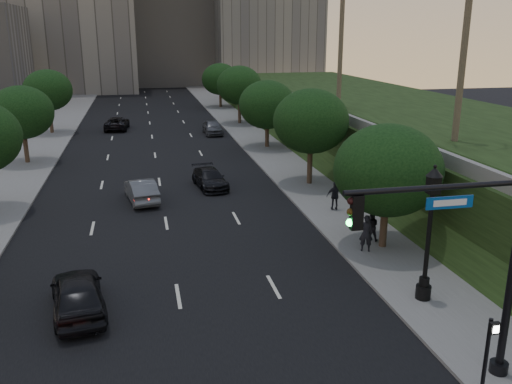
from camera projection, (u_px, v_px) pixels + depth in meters
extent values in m
plane|color=black|center=(190.00, 368.00, 17.31)|extent=(160.00, 160.00, 0.00)
cube|color=black|center=(156.00, 160.00, 45.44)|extent=(16.00, 140.00, 0.02)
cube|color=slate|center=(274.00, 154.00, 47.49)|extent=(4.50, 140.00, 0.15)
cube|color=slate|center=(26.00, 166.00, 43.36)|extent=(4.50, 140.00, 0.15)
cube|color=black|center=(410.00, 131.00, 47.44)|extent=(18.00, 90.00, 4.00)
cube|color=slate|center=(318.00, 107.00, 45.06)|extent=(0.35, 90.00, 0.70)
cube|color=gray|center=(170.00, 19.00, 110.51)|extent=(22.00, 18.00, 26.00)
cylinder|color=#38281C|center=(384.00, 222.00, 26.49)|extent=(0.36, 0.36, 2.86)
ellipsoid|color=black|center=(388.00, 170.00, 25.75)|extent=(5.20, 5.20, 4.42)
cylinder|color=#38281C|center=(310.00, 163.00, 37.69)|extent=(0.36, 0.36, 3.21)
ellipsoid|color=black|center=(311.00, 121.00, 36.87)|extent=(5.20, 5.20, 4.42)
cylinder|color=#38281C|center=(267.00, 133.00, 49.93)|extent=(0.36, 0.36, 2.86)
ellipsoid|color=black|center=(267.00, 105.00, 49.20)|extent=(5.20, 5.20, 4.42)
cylinder|color=#38281C|center=(240.00, 111.00, 63.01)|extent=(0.36, 0.36, 3.21)
ellipsoid|color=black|center=(239.00, 85.00, 62.19)|extent=(5.20, 5.20, 4.42)
cylinder|color=#38281C|center=(220.00, 98.00, 77.13)|extent=(0.36, 0.36, 2.86)
ellipsoid|color=black|center=(220.00, 79.00, 76.40)|extent=(5.20, 5.20, 4.42)
cylinder|color=#38281C|center=(26.00, 146.00, 43.89)|extent=(0.36, 0.36, 2.99)
ellipsoid|color=black|center=(22.00, 112.00, 43.12)|extent=(5.00, 5.00, 4.25)
cylinder|color=#38281C|center=(51.00, 119.00, 56.98)|extent=(0.36, 0.36, 3.26)
ellipsoid|color=black|center=(48.00, 90.00, 56.14)|extent=(5.00, 5.00, 4.25)
cylinder|color=#4C4233|center=(465.00, 38.00, 31.14)|extent=(0.40, 0.40, 12.00)
cylinder|color=#4C4233|center=(342.00, 21.00, 45.49)|extent=(0.40, 0.40, 14.50)
cylinder|color=black|center=(512.00, 274.00, 15.92)|extent=(0.24, 0.24, 7.00)
cylinder|color=black|center=(498.00, 369.00, 16.84)|extent=(0.56, 0.56, 0.50)
cylinder|color=black|center=(438.00, 187.00, 14.58)|extent=(5.40, 0.16, 0.16)
cube|color=black|center=(357.00, 212.00, 14.28)|extent=(0.32, 0.22, 0.95)
sphere|color=black|center=(351.00, 201.00, 14.15)|extent=(0.20, 0.20, 0.20)
sphere|color=#3F2B0A|center=(350.00, 212.00, 14.23)|extent=(0.20, 0.20, 0.20)
sphere|color=#19F24C|center=(350.00, 223.00, 14.32)|extent=(0.20, 0.20, 0.20)
cube|color=#0C4A9E|center=(450.00, 202.00, 14.79)|extent=(1.40, 0.05, 0.35)
cylinder|color=black|center=(423.00, 294.00, 21.50)|extent=(0.60, 0.60, 0.70)
cylinder|color=black|center=(424.00, 282.00, 21.36)|extent=(0.40, 0.40, 0.40)
cylinder|color=black|center=(429.00, 236.00, 20.81)|extent=(0.18, 0.18, 3.60)
cube|color=black|center=(434.00, 185.00, 20.23)|extent=(0.42, 0.42, 0.70)
cone|color=black|center=(435.00, 172.00, 20.09)|extent=(0.64, 0.64, 0.35)
sphere|color=black|center=(435.00, 166.00, 20.03)|extent=(0.14, 0.14, 0.14)
cylinder|color=black|center=(486.00, 357.00, 15.73)|extent=(0.12, 0.12, 2.50)
cube|color=black|center=(494.00, 328.00, 15.27)|extent=(0.30, 0.14, 0.35)
cube|color=white|center=(496.00, 330.00, 15.19)|extent=(0.18, 0.02, 0.22)
imported|color=black|center=(78.00, 294.00, 20.53)|extent=(2.59, 4.94, 1.60)
imported|color=#56595D|center=(141.00, 190.00, 34.23)|extent=(2.28, 4.70, 1.48)
imported|color=black|center=(117.00, 123.00, 59.74)|extent=(2.77, 5.29, 1.42)
imported|color=black|center=(210.00, 179.00, 37.31)|extent=(2.37, 4.66, 1.30)
imported|color=#4E5055|center=(212.00, 127.00, 57.00)|extent=(1.86, 4.48, 1.52)
imported|color=black|center=(366.00, 233.00, 25.98)|extent=(0.77, 0.62, 1.83)
imported|color=black|center=(371.00, 226.00, 27.35)|extent=(0.91, 0.81, 1.54)
imported|color=black|center=(335.00, 196.00, 32.13)|extent=(1.07, 0.62, 1.71)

